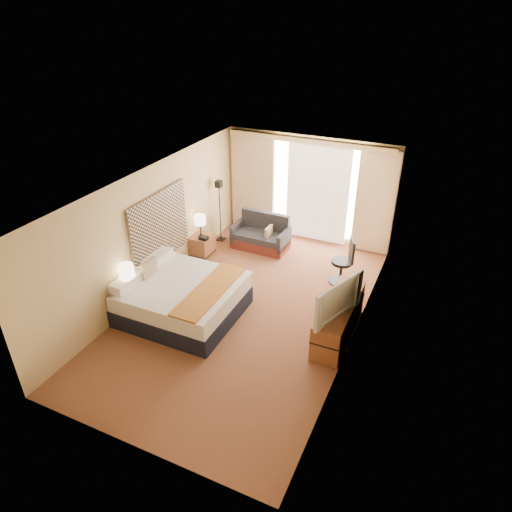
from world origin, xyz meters
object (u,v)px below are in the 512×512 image
at_px(nightstand_left, 135,303).
at_px(lamp_left, 126,271).
at_px(media_dresser, 339,319).
at_px(bed, 182,298).
at_px(television, 333,297).
at_px(floor_lamp, 219,199).
at_px(loveseat, 261,237).
at_px(nightstand_right, 202,247).
at_px(lamp_right, 200,220).
at_px(desk_chair, 344,263).

height_order(nightstand_left, lamp_left, lamp_left).
bearing_deg(media_dresser, lamp_left, -163.28).
bearing_deg(bed, television, 5.26).
height_order(media_dresser, lamp_left, lamp_left).
bearing_deg(television, floor_lamp, 74.07).
bearing_deg(bed, loveseat, 85.38).
relative_size(nightstand_right, floor_lamp, 0.35).
relative_size(bed, lamp_left, 3.50).
bearing_deg(loveseat, lamp_left, -106.35).
distance_m(media_dresser, lamp_right, 4.01).
bearing_deg(loveseat, desk_chair, -17.10).
bearing_deg(lamp_right, media_dresser, -21.16).
bearing_deg(lamp_left, television, 11.25).
bearing_deg(bed, media_dresser, 12.67).
bearing_deg(nightstand_right, nightstand_left, -90.00).
bearing_deg(floor_lamp, nightstand_left, -89.50).
bearing_deg(desk_chair, lamp_right, 162.48).
xyz_separation_m(nightstand_left, floor_lamp, (-0.03, 3.47, 0.84)).
distance_m(floor_lamp, television, 4.63).
xyz_separation_m(desk_chair, lamp_left, (-3.34, -2.90, 0.55)).
xyz_separation_m(lamp_right, television, (3.65, -1.82, 0.08)).
xyz_separation_m(loveseat, lamp_right, (-1.06, -1.06, 0.69)).
relative_size(lamp_left, lamp_right, 1.11).
bearing_deg(media_dresser, lamp_right, 158.84).
xyz_separation_m(lamp_left, lamp_right, (0.03, 2.55, -0.05)).
distance_m(loveseat, lamp_left, 3.84).
xyz_separation_m(nightstand_right, desk_chair, (3.31, 0.33, 0.18)).
relative_size(nightstand_right, bed, 0.26).
bearing_deg(floor_lamp, lamp_left, -89.99).
bearing_deg(nightstand_left, lamp_left, -112.82).
height_order(nightstand_left, nightstand_right, same).
xyz_separation_m(media_dresser, desk_chair, (-0.39, 1.78, 0.11)).
xyz_separation_m(nightstand_right, loveseat, (1.06, 1.04, 0.00)).
height_order(loveseat, desk_chair, desk_chair).
distance_m(nightstand_left, floor_lamp, 3.57).
distance_m(bed, floor_lamp, 3.27).
distance_m(floor_lamp, desk_chair, 3.47).
xyz_separation_m(bed, lamp_right, (-0.81, 2.08, 0.59)).
height_order(nightstand_right, media_dresser, media_dresser).
bearing_deg(media_dresser, nightstand_right, 158.60).
distance_m(nightstand_right, lamp_left, 2.67).
xyz_separation_m(floor_lamp, television, (3.68, -2.81, -0.07)).
relative_size(bed, floor_lamp, 1.32).
relative_size(loveseat, floor_lamp, 0.85).
xyz_separation_m(bed, loveseat, (0.25, 3.14, -0.09)).
xyz_separation_m(floor_lamp, desk_chair, (3.34, -0.64, -0.66)).
bearing_deg(lamp_right, bed, -68.83).
distance_m(nightstand_left, bed, 0.91).
bearing_deg(desk_chair, lamp_left, -162.56).
relative_size(floor_lamp, television, 1.32).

